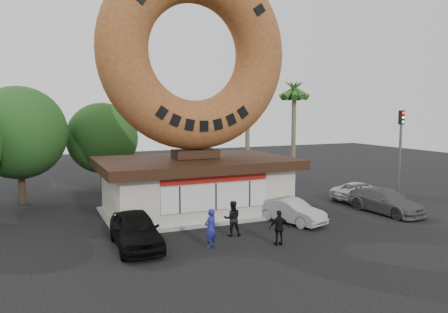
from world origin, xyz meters
TOP-DOWN VIEW (x-y plane):
  - ground at (0.00, 0.00)m, footprint 90.00×90.00m
  - donut_shop at (0.00, 5.98)m, footprint 11.20×7.20m
  - giant_donut at (0.00, 6.00)m, footprint 11.20×2.86m
  - tree_west at (-9.50, 13.00)m, footprint 6.00×6.00m
  - tree_mid at (-4.00, 15.00)m, footprint 5.20×5.20m
  - palm_near at (7.50, 14.00)m, footprint 2.60×2.60m
  - palm_far at (11.00, 12.50)m, footprint 2.60×2.60m
  - street_lamp at (-1.86, 16.00)m, footprint 2.11×0.20m
  - traffic_signal at (14.00, 3.99)m, footprint 0.30×0.38m
  - person_left at (-1.67, -0.45)m, footprint 0.76×0.64m
  - person_center at (0.00, 0.83)m, footprint 0.99×0.86m
  - person_right at (1.32, -1.37)m, footprint 1.00×0.56m
  - car_black at (-4.71, 0.97)m, footprint 2.05×4.78m
  - car_silver at (3.97, 1.76)m, footprint 2.57×4.19m
  - car_grey at (10.36, 1.39)m, footprint 2.42×5.00m
  - car_white at (11.49, 4.87)m, footprint 4.66×2.70m

SIDE VIEW (x-z plane):
  - ground at x=0.00m, z-range 0.00..0.00m
  - car_white at x=11.49m, z-range 0.00..1.22m
  - car_silver at x=3.97m, z-range 0.00..1.30m
  - car_grey at x=10.36m, z-range 0.00..1.40m
  - car_black at x=-4.71m, z-range 0.00..1.61m
  - person_right at x=1.32m, z-range 0.00..1.61m
  - person_center at x=0.00m, z-range 0.00..1.73m
  - person_left at x=-1.67m, z-range 0.00..1.77m
  - donut_shop at x=0.00m, z-range -0.13..3.67m
  - traffic_signal at x=14.00m, z-range 0.83..6.90m
  - tree_mid at x=-4.00m, z-range 0.70..7.33m
  - street_lamp at x=-1.86m, z-range 0.48..8.48m
  - tree_west at x=-9.50m, z-range 0.82..8.47m
  - palm_far at x=11.00m, z-range 3.11..11.86m
  - palm_near at x=7.50m, z-range 3.54..13.29m
  - giant_donut at x=0.00m, z-range 3.80..15.00m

